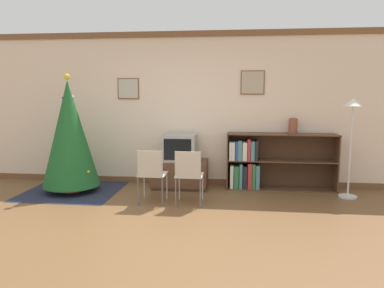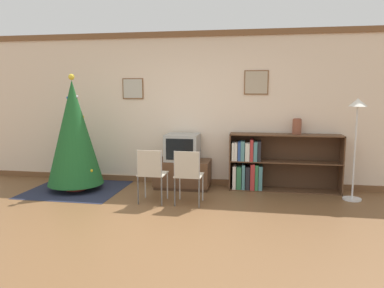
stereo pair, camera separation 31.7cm
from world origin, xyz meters
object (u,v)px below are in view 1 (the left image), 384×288
folding_chair_left (151,173)px  folding_chair_right (189,174)px  tv_console (180,174)px  bookshelf (262,163)px  christmas_tree (70,134)px  standing_lamp (352,122)px  television (180,147)px  vase (293,126)px

folding_chair_left → folding_chair_right: bearing=0.0°
tv_console → folding_chair_left: folding_chair_left is taller
bookshelf → folding_chair_right: bearing=-136.1°
christmas_tree → bookshelf: size_ratio=1.06×
standing_lamp → television: bearing=174.4°
bookshelf → standing_lamp: size_ratio=1.18×
bookshelf → vase: (0.51, 0.05, 0.65)m
television → vase: size_ratio=2.13×
tv_console → bookshelf: bookshelf is taller
christmas_tree → vase: size_ratio=7.38×
vase → standing_lamp: bearing=-27.6°
christmas_tree → bookshelf: christmas_tree is taller
tv_console → folding_chair_right: 1.04m
christmas_tree → standing_lamp: (4.50, 0.19, 0.23)m
folding_chair_right → bookshelf: size_ratio=0.45×
television → standing_lamp: size_ratio=0.36×
christmas_tree → standing_lamp: bearing=2.4°
folding_chair_left → vase: (2.19, 1.14, 0.62)m
bookshelf → christmas_tree: bearing=-169.9°
television → vase: bearing=4.8°
folding_chair_right → vase: 2.08m
television → folding_chair_left: 1.04m
tv_console → folding_chair_right: bearing=-74.1°
christmas_tree → folding_chair_right: (2.04, -0.52, -0.50)m
vase → bookshelf: bearing=-174.1°
folding_chair_left → vase: 2.54m
folding_chair_right → folding_chair_left: bearing=180.0°
vase → standing_lamp: (0.83, -0.43, 0.11)m
tv_console → television: (0.00, -0.00, 0.47)m
folding_chair_left → vase: size_ratio=3.12×
bookshelf → vase: 0.82m
folding_chair_left → television: bearing=74.1°
vase → standing_lamp: 0.94m
television → vase: (1.91, 0.16, 0.38)m
folding_chair_left → bookshelf: (1.68, 1.08, -0.03)m
tv_console → television: size_ratio=1.69×
christmas_tree → tv_console: 1.96m
folding_chair_left → standing_lamp: (3.02, 0.71, 0.73)m
folding_chair_right → bookshelf: bookshelf is taller
tv_console → folding_chair_left: (-0.28, -0.98, 0.23)m
christmas_tree → television: christmas_tree is taller
folding_chair_left → standing_lamp: standing_lamp is taller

